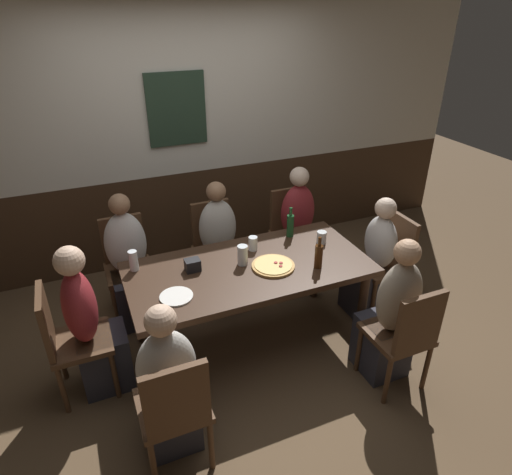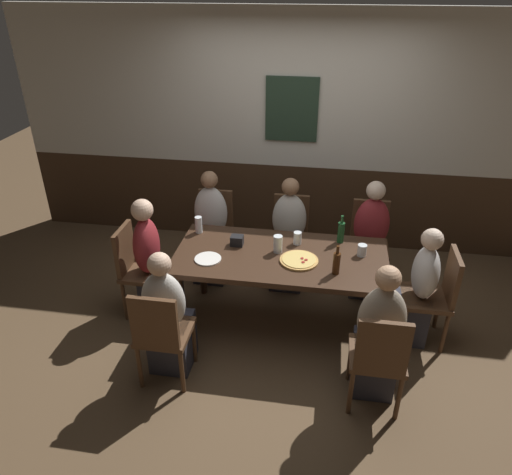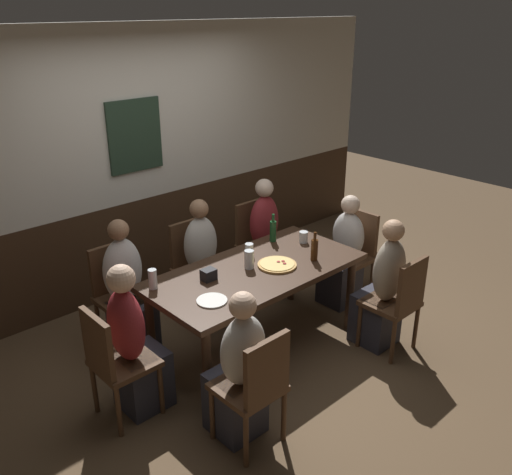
# 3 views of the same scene
# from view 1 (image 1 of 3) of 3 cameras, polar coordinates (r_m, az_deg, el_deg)

# --- Properties ---
(ground_plane) EXTENTS (12.00, 12.00, 0.00)m
(ground_plane) POSITION_cam_1_polar(r_m,az_deg,el_deg) (3.81, -0.81, -13.15)
(ground_plane) COLOR brown
(wall_back) EXTENTS (6.40, 0.13, 2.60)m
(wall_back) POSITION_cam_1_polar(r_m,az_deg,el_deg) (4.59, -8.94, 12.59)
(wall_back) COLOR #3D2819
(wall_back) RESTS_ON ground_plane
(dining_table) EXTENTS (1.83, 0.89, 0.74)m
(dining_table) POSITION_cam_1_polar(r_m,az_deg,el_deg) (3.41, -0.89, -4.80)
(dining_table) COLOR #382316
(dining_table) RESTS_ON ground_plane
(chair_left_far) EXTENTS (0.40, 0.40, 0.88)m
(chair_left_far) POSITION_cam_1_polar(r_m,az_deg,el_deg) (4.06, -16.15, -2.87)
(chair_left_far) COLOR #513521
(chair_left_far) RESTS_ON ground_plane
(chair_head_west) EXTENTS (0.40, 0.40, 0.88)m
(chair_head_west) POSITION_cam_1_polar(r_m,az_deg,el_deg) (3.35, -22.93, -11.67)
(chair_head_west) COLOR #513521
(chair_head_west) RESTS_ON ground_plane
(chair_right_far) EXTENTS (0.40, 0.40, 0.88)m
(chair_right_far) POSITION_cam_1_polar(r_m,az_deg,el_deg) (4.46, 4.54, 1.22)
(chair_right_far) COLOR #513521
(chair_right_far) RESTS_ON ground_plane
(chair_right_near) EXTENTS (0.40, 0.40, 0.88)m
(chair_right_near) POSITION_cam_1_polar(r_m,az_deg,el_deg) (3.29, 18.52, -11.56)
(chair_right_near) COLOR #513521
(chair_right_near) RESTS_ON ground_plane
(chair_left_near) EXTENTS (0.40, 0.40, 0.88)m
(chair_left_near) POSITION_cam_1_polar(r_m,az_deg,el_deg) (2.72, -10.37, -20.61)
(chair_left_near) COLOR #513521
(chair_left_near) RESTS_ON ground_plane
(chair_head_east) EXTENTS (0.40, 0.40, 0.88)m
(chair_head_east) POSITION_cam_1_polar(r_m,az_deg,el_deg) (4.10, 16.60, -2.57)
(chair_head_east) COLOR #513521
(chair_head_east) RESTS_ON ground_plane
(chair_mid_far) EXTENTS (0.40, 0.40, 0.88)m
(chair_mid_far) POSITION_cam_1_polar(r_m,az_deg,el_deg) (4.19, -5.31, -0.74)
(chair_mid_far) COLOR #513521
(chair_mid_far) RESTS_ON ground_plane
(person_left_far) EXTENTS (0.34, 0.37, 1.17)m
(person_left_far) POSITION_cam_1_polar(r_m,az_deg,el_deg) (3.92, -15.79, -4.09)
(person_left_far) COLOR #2D2D38
(person_left_far) RESTS_ON ground_plane
(person_head_west) EXTENTS (0.37, 0.34, 1.17)m
(person_head_west) POSITION_cam_1_polar(r_m,az_deg,el_deg) (3.34, -20.15, -11.20)
(person_head_west) COLOR #2D2D38
(person_head_west) RESTS_ON ground_plane
(person_right_far) EXTENTS (0.34, 0.37, 1.17)m
(person_right_far) POSITION_cam_1_polar(r_m,az_deg,el_deg) (4.34, 5.50, 0.26)
(person_right_far) COLOR #2D2D38
(person_right_far) RESTS_ON ground_plane
(person_right_near) EXTENTS (0.34, 0.37, 1.17)m
(person_right_near) POSITION_cam_1_polar(r_m,az_deg,el_deg) (3.38, 16.75, -10.12)
(person_right_near) COLOR #2D2D38
(person_right_near) RESTS_ON ground_plane
(person_left_near) EXTENTS (0.34, 0.37, 1.12)m
(person_left_near) POSITION_cam_1_polar(r_m,az_deg,el_deg) (2.85, -11.14, -18.66)
(person_left_near) COLOR #2D2D38
(person_left_near) RESTS_ON ground_plane
(person_head_east) EXTENTS (0.37, 0.34, 1.09)m
(person_head_east) POSITION_cam_1_polar(r_m,az_deg,el_deg) (4.03, 14.68, -3.57)
(person_head_east) COLOR #2D2D38
(person_head_east) RESTS_ON ground_plane
(person_mid_far) EXTENTS (0.34, 0.37, 1.15)m
(person_mid_far) POSITION_cam_1_polar(r_m,az_deg,el_deg) (4.06, -4.58, -1.97)
(person_mid_far) COLOR #2D2D38
(person_mid_far) RESTS_ON ground_plane
(pizza) EXTENTS (0.33, 0.33, 0.03)m
(pizza) POSITION_cam_1_polar(r_m,az_deg,el_deg) (3.35, 2.22, -3.61)
(pizza) COLOR tan
(pizza) RESTS_ON dining_table
(tumbler_water) EXTENTS (0.08, 0.08, 0.16)m
(tumbler_water) POSITION_cam_1_polar(r_m,az_deg,el_deg) (3.36, -1.73, -2.41)
(tumbler_water) COLOR silver
(tumbler_water) RESTS_ON dining_table
(beer_glass_half) EXTENTS (0.08, 0.08, 0.10)m
(beer_glass_half) POSITION_cam_1_polar(r_m,az_deg,el_deg) (3.70, 8.38, -0.08)
(beer_glass_half) COLOR silver
(beer_glass_half) RESTS_ON dining_table
(highball_clear) EXTENTS (0.07, 0.07, 0.16)m
(highball_clear) POSITION_cam_1_polar(r_m,az_deg,el_deg) (3.41, -15.40, -2.99)
(highball_clear) COLOR silver
(highball_clear) RESTS_ON dining_table
(pint_glass_amber) EXTENTS (0.07, 0.07, 0.11)m
(pint_glass_amber) POSITION_cam_1_polar(r_m,az_deg,el_deg) (3.55, -0.39, -0.88)
(pint_glass_amber) COLOR silver
(pint_glass_amber) RESTS_ON dining_table
(beer_bottle_green) EXTENTS (0.06, 0.06, 0.26)m
(beer_bottle_green) POSITION_cam_1_polar(r_m,az_deg,el_deg) (3.75, 4.41, 1.61)
(beer_bottle_green) COLOR #194723
(beer_bottle_green) RESTS_ON dining_table
(beer_bottle_brown) EXTENTS (0.06, 0.06, 0.26)m
(beer_bottle_brown) POSITION_cam_1_polar(r_m,az_deg,el_deg) (3.33, 8.02, -2.31)
(beer_bottle_brown) COLOR #42230F
(beer_bottle_brown) RESTS_ON dining_table
(plate_white_large) EXTENTS (0.23, 0.23, 0.01)m
(plate_white_large) POSITION_cam_1_polar(r_m,az_deg,el_deg) (3.08, -10.16, -7.43)
(plate_white_large) COLOR white
(plate_white_large) RESTS_ON dining_table
(condiment_caddy) EXTENTS (0.11, 0.09, 0.09)m
(condiment_caddy) POSITION_cam_1_polar(r_m,az_deg,el_deg) (3.33, -8.12, -3.51)
(condiment_caddy) COLOR black
(condiment_caddy) RESTS_ON dining_table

